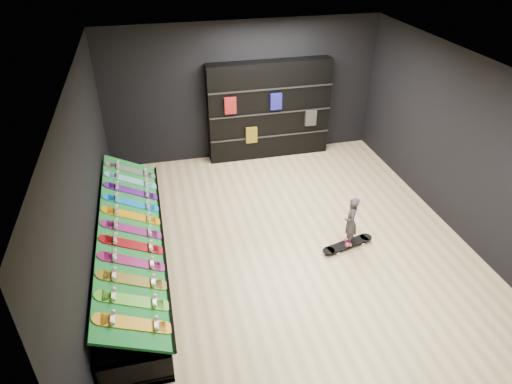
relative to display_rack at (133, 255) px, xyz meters
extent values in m
cube|color=beige|center=(2.55, 0.00, -0.25)|extent=(6.00, 7.00, 0.01)
cube|color=white|center=(2.55, 0.00, 2.75)|extent=(6.00, 7.00, 0.01)
cube|color=black|center=(2.55, 3.50, 1.25)|extent=(6.00, 0.02, 3.00)
cube|color=black|center=(2.55, -3.50, 1.25)|extent=(6.00, 0.02, 3.00)
cube|color=black|center=(-0.45, 0.00, 1.25)|extent=(0.02, 7.00, 3.00)
cube|color=black|center=(5.55, 0.00, 1.25)|extent=(0.02, 7.00, 3.00)
cube|color=#106926|center=(0.05, 0.00, 0.46)|extent=(0.92, 4.50, 0.46)
cube|color=black|center=(3.10, 3.32, 0.84)|extent=(2.72, 0.32, 2.18)
imported|color=black|center=(3.52, -0.33, 0.11)|extent=(0.21, 0.24, 0.53)
camera|label=1|loc=(0.59, -5.86, 4.64)|focal=32.00mm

